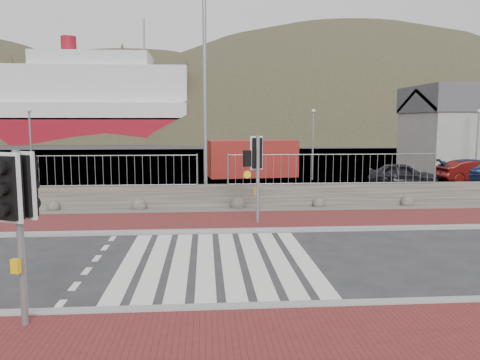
{
  "coord_description": "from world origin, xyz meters",
  "views": [
    {
      "loc": [
        -0.28,
        -11.04,
        3.38
      ],
      "look_at": [
        0.77,
        3.0,
        1.63
      ],
      "focal_mm": 35.0,
      "sensor_mm": 36.0,
      "label": 1
    }
  ],
  "objects": [
    {
      "name": "traffic_signal_near",
      "position": [
        -3.25,
        -3.48,
        2.12
      ],
      "size": [
        0.49,
        0.4,
        2.94
      ],
      "rotation": [
        0.0,
        0.0,
        -0.43
      ],
      "color": "gray",
      "rests_on": "ground"
    },
    {
      "name": "streetlight",
      "position": [
        -0.12,
        8.11,
        4.96
      ],
      "size": [
        1.87,
        0.29,
        8.82
      ],
      "rotation": [
        0.0,
        0.0,
        0.05
      ],
      "color": "gray",
      "rests_on": "ground"
    },
    {
      "name": "car_a",
      "position": [
        10.23,
        13.05,
        0.61
      ],
      "size": [
        3.83,
        2.5,
        1.21
      ],
      "primitive_type": "imported",
      "rotation": [
        0.0,
        0.0,
        1.24
      ],
      "color": "black",
      "rests_on": "ground"
    },
    {
      "name": "ferry",
      "position": [
        -24.65,
        67.9,
        5.36
      ],
      "size": [
        50.0,
        16.0,
        20.0
      ],
      "color": "maroon",
      "rests_on": "ground"
    },
    {
      "name": "shipping_container",
      "position": [
        2.63,
        17.89,
        1.13
      ],
      "size": [
        5.61,
        2.82,
        2.25
      ],
      "primitive_type": "cube",
      "rotation": [
        0.0,
        0.0,
        0.11
      ],
      "color": "maroon",
      "rests_on": "ground"
    },
    {
      "name": "gravel_strip",
      "position": [
        0.0,
        6.5,
        0.03
      ],
      "size": [
        40.0,
        1.5,
        0.06
      ],
      "primitive_type": "cube",
      "color": "#59544C",
      "rests_on": "ground"
    },
    {
      "name": "car_b",
      "position": [
        14.71,
        14.11,
        0.62
      ],
      "size": [
        3.81,
        1.52,
        1.23
      ],
      "primitive_type": "imported",
      "rotation": [
        0.0,
        0.0,
        1.63
      ],
      "color": "#550D0C",
      "rests_on": "ground"
    },
    {
      "name": "kerb_near",
      "position": [
        0.0,
        -3.0,
        0.05
      ],
      "size": [
        40.0,
        0.25,
        0.12
      ],
      "primitive_type": "cube",
      "color": "gray",
      "rests_on": "ground"
    },
    {
      "name": "sidewalk_far",
      "position": [
        0.0,
        4.5,
        0.04
      ],
      "size": [
        40.0,
        3.0,
        0.08
      ],
      "primitive_type": "cube",
      "color": "maroon",
      "rests_on": "ground"
    },
    {
      "name": "railing",
      "position": [
        0.0,
        7.15,
        1.82
      ],
      "size": [
        18.07,
        0.07,
        1.22
      ],
      "color": "gray",
      "rests_on": "stone_wall"
    },
    {
      "name": "car_c",
      "position": [
        15.06,
        14.01,
        0.64
      ],
      "size": [
        4.76,
        3.03,
        1.28
      ],
      "primitive_type": "imported",
      "rotation": [
        0.0,
        0.0,
        1.27
      ],
      "color": "#121B39",
      "rests_on": "ground"
    },
    {
      "name": "water",
      "position": [
        0.0,
        62.9,
        0.0
      ],
      "size": [
        220.0,
        50.0,
        0.05
      ],
      "primitive_type": "cube",
      "color": "#3F4C54",
      "rests_on": "ground"
    },
    {
      "name": "kerb_far",
      "position": [
        0.0,
        3.0,
        0.05
      ],
      "size": [
        40.0,
        0.25,
        0.12
      ],
      "primitive_type": "cube",
      "color": "gray",
      "rests_on": "ground"
    },
    {
      "name": "traffic_signal_far",
      "position": [
        1.39,
        4.05,
        2.13
      ],
      "size": [
        0.72,
        0.37,
        2.94
      ],
      "rotation": [
        0.0,
        0.0,
        3.38
      ],
      "color": "gray",
      "rests_on": "ground"
    },
    {
      "name": "hills_backdrop",
      "position": [
        6.74,
        87.9,
        -23.05
      ],
      "size": [
        254.0,
        90.0,
        100.0
      ],
      "color": "#2E351F",
      "rests_on": "ground"
    },
    {
      "name": "stone_wall",
      "position": [
        0.0,
        7.3,
        0.45
      ],
      "size": [
        40.0,
        0.6,
        0.9
      ],
      "primitive_type": "cube",
      "color": "#47433A",
      "rests_on": "ground"
    },
    {
      "name": "zebra_crossing",
      "position": [
        -0.0,
        0.0,
        0.01
      ],
      "size": [
        4.62,
        5.6,
        0.01
      ],
      "color": "silver",
      "rests_on": "ground"
    },
    {
      "name": "ground",
      "position": [
        0.0,
        0.0,
        0.0
      ],
      "size": [
        220.0,
        220.0,
        0.0
      ],
      "primitive_type": "plane",
      "color": "#28282B",
      "rests_on": "ground"
    },
    {
      "name": "quay",
      "position": [
        0.0,
        27.9,
        0.0
      ],
      "size": [
        120.0,
        40.0,
        0.5
      ],
      "primitive_type": "cube",
      "color": "#4C4C4F",
      "rests_on": "ground"
    }
  ]
}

